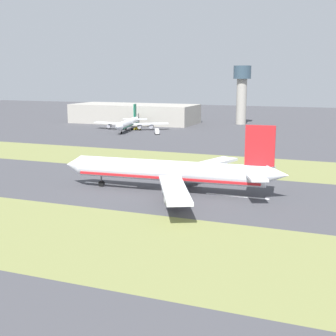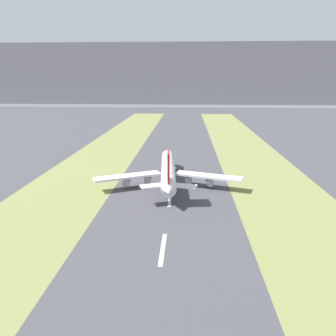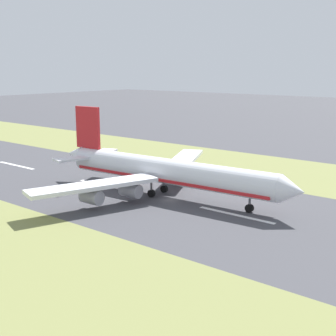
{
  "view_description": "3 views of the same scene",
  "coord_description": "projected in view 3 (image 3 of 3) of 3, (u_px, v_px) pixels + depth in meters",
  "views": [
    {
      "loc": [
        -125.3,
        -50.47,
        33.14
      ],
      "look_at": [
        -2.03,
        -2.34,
        7.0
      ],
      "focal_mm": 50.0,
      "sensor_mm": 36.0,
      "label": 1
    },
    {
      "loc": [
        6.28,
        -144.36,
        46.02
      ],
      "look_at": [
        -2.03,
        -2.34,
        7.0
      ],
      "focal_mm": 35.0,
      "sensor_mm": 36.0,
      "label": 2
    },
    {
      "loc": [
        81.5,
        65.7,
        30.24
      ],
      "look_at": [
        -2.03,
        -2.34,
        7.0
      ],
      "focal_mm": 50.0,
      "sensor_mm": 36.0,
      "label": 3
    }
  ],
  "objects": [
    {
      "name": "airplane_main_jet",
      "position": [
        162.0,
        171.0,
        111.5
      ],
      "size": [
        64.0,
        67.22,
        20.2
      ],
      "color": "silver",
      "rests_on": "ground"
    },
    {
      "name": "centreline_dash_near",
      "position": [
        16.0,
        165.0,
        147.19
      ],
      "size": [
        1.2,
        18.0,
        0.01
      ],
      "primitive_type": "cube",
      "color": "silver",
      "rests_on": "ground"
    },
    {
      "name": "centreline_dash_far",
      "position": [
        236.0,
        215.0,
        97.8
      ],
      "size": [
        1.2,
        18.0,
        0.01
      ],
      "primitive_type": "cube",
      "color": "silver",
      "rests_on": "ground"
    },
    {
      "name": "centreline_dash_mid",
      "position": [
        104.0,
        185.0,
        122.49
      ],
      "size": [
        1.2,
        18.0,
        0.01
      ],
      "primitive_type": "cube",
      "color": "silver",
      "rests_on": "ground"
    },
    {
      "name": "grass_median_west",
      "position": [
        263.0,
        168.0,
        142.81
      ],
      "size": [
        40.0,
        600.0,
        0.01
      ],
      "primitive_type": "cube",
      "color": "olive",
      "rests_on": "ground"
    },
    {
      "name": "ground_plane",
      "position": [
        170.0,
        200.0,
        108.7
      ],
      "size": [
        800.0,
        800.0,
        0.0
      ],
      "primitive_type": "plane",
      "color": "#424247"
    }
  ]
}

